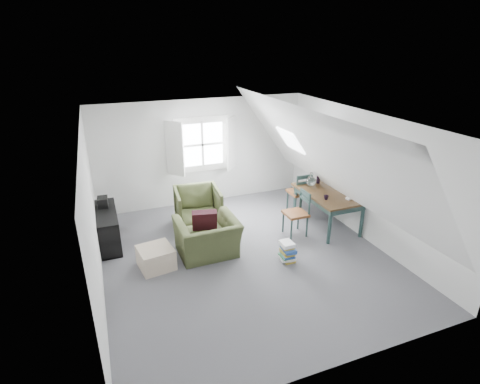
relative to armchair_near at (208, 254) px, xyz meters
name	(u,v)px	position (x,y,z in m)	size (l,w,h in m)	color
floor	(245,256)	(0.63, -0.32, 0.00)	(5.50, 5.50, 0.00)	#535459
ceiling	(246,122)	(0.63, -0.32, 2.50)	(5.50, 5.50, 0.00)	white
wall_back	(202,152)	(0.63, 2.43, 1.25)	(5.00, 5.00, 0.00)	silver
wall_front	(340,284)	(0.63, -3.07, 1.25)	(5.00, 5.00, 0.00)	silver
wall_left	(92,217)	(-1.87, -0.32, 1.25)	(5.50, 5.50, 0.00)	silver
wall_right	(364,176)	(3.13, -0.32, 1.25)	(5.50, 5.50, 0.00)	silver
slope_left	(153,177)	(-0.92, -0.32, 1.78)	(5.50, 5.50, 0.00)	white
slope_right	(325,156)	(2.18, -0.32, 1.78)	(5.50, 5.50, 0.00)	white
dormer_window	(203,145)	(0.63, 2.35, 1.45)	(1.71, 0.35, 1.30)	white
skylight	(291,140)	(2.18, 0.98, 1.75)	(0.55, 0.75, 0.04)	white
armchair_near	(208,254)	(0.00, 0.00, 0.00)	(1.09, 0.95, 0.71)	#3A4224
armchair_far	(199,225)	(0.15, 1.18, 0.00)	(0.91, 0.94, 0.85)	#3A4224
throw_pillow	(205,221)	(0.00, 0.15, 0.62)	(0.46, 0.13, 0.46)	#330E17
ottoman	(156,258)	(-0.97, -0.08, 0.19)	(0.57, 0.57, 0.38)	#BCAA93
dining_table	(328,197)	(2.70, 0.21, 0.67)	(0.92, 1.54, 0.77)	#332110
demijohn	(311,181)	(2.55, 0.66, 0.89)	(0.21, 0.21, 0.30)	silver
vase_twigs	(318,177)	(2.80, 0.76, 0.91)	(0.08, 0.09, 0.63)	black
cup	(326,199)	(2.45, -0.09, 0.77)	(0.10, 0.10, 0.09)	black
paper_box	(349,198)	(2.90, -0.24, 0.79)	(0.13, 0.09, 0.04)	white
dining_chair_far	(300,192)	(2.49, 0.98, 0.51)	(0.46, 0.46, 0.98)	brown
dining_chair_near	(297,212)	(1.93, 0.10, 0.49)	(0.44, 0.44, 0.93)	brown
media_shelf	(107,230)	(-1.71, 1.07, 0.31)	(0.44, 1.33, 0.68)	black
electronics_box	(103,202)	(-1.71, 1.37, 0.77)	(0.19, 0.26, 0.21)	black
magazine_stack	(287,252)	(1.28, -0.73, 0.19)	(0.28, 0.33, 0.37)	#B29933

